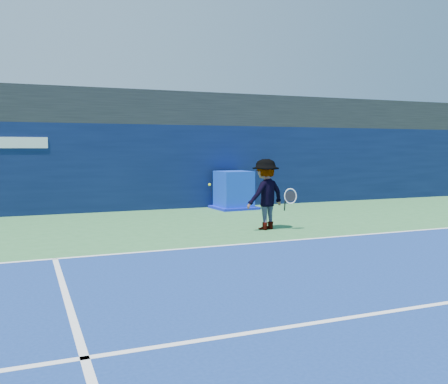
# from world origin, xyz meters

# --- Properties ---
(ground) EXTENTS (80.00, 80.00, 0.00)m
(ground) POSITION_xyz_m (0.00, 0.00, 0.00)
(ground) COLOR #316F3B
(ground) RESTS_ON ground
(baseline) EXTENTS (24.00, 0.10, 0.01)m
(baseline) POSITION_xyz_m (0.00, 3.00, 0.01)
(baseline) COLOR white
(baseline) RESTS_ON ground
(stadium_band) EXTENTS (36.00, 3.00, 1.20)m
(stadium_band) POSITION_xyz_m (0.00, 11.50, 3.60)
(stadium_band) COLOR black
(stadium_band) RESTS_ON back_wall_assembly
(back_wall_assembly) EXTENTS (36.00, 1.03, 3.00)m
(back_wall_assembly) POSITION_xyz_m (-0.00, 10.50, 1.50)
(back_wall_assembly) COLOR #0A153A
(back_wall_assembly) RESTS_ON ground
(equipment_cart) EXTENTS (1.50, 1.50, 1.36)m
(equipment_cart) POSITION_xyz_m (1.48, 9.27, 0.62)
(equipment_cart) COLOR #0D33C1
(equipment_cart) RESTS_ON ground
(tennis_player) EXTENTS (1.45, 1.05, 1.89)m
(tennis_player) POSITION_xyz_m (0.47, 4.73, 0.94)
(tennis_player) COLOR white
(tennis_player) RESTS_ON ground
(tennis_ball) EXTENTS (0.07, 0.07, 0.07)m
(tennis_ball) POSITION_xyz_m (-0.56, 6.25, 1.13)
(tennis_ball) COLOR yellow
(tennis_ball) RESTS_ON ground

